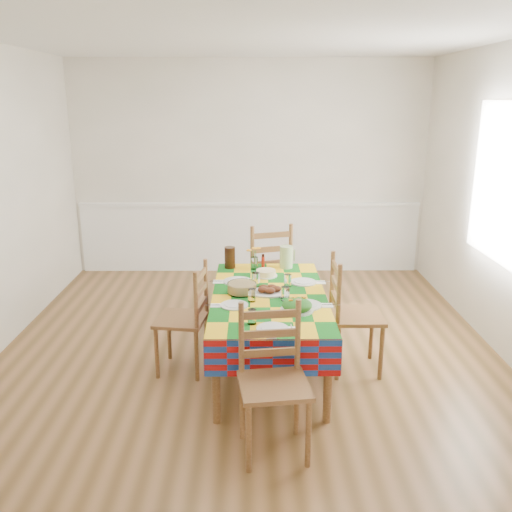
{
  "coord_description": "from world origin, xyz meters",
  "views": [
    {
      "loc": [
        0.04,
        -4.44,
        2.21
      ],
      "look_at": [
        0.07,
        -0.16,
        0.97
      ],
      "focal_mm": 38.0,
      "sensor_mm": 36.0,
      "label": 1
    }
  ],
  "objects": [
    {
      "name": "cake",
      "position": [
        0.16,
        0.2,
        0.7
      ],
      "size": [
        0.21,
        0.21,
        0.06
      ],
      "color": "silver",
      "rests_on": "dining_table"
    },
    {
      "name": "wainscot",
      "position": [
        0.0,
        2.48,
        0.49
      ],
      "size": [
        4.41,
        0.06,
        0.92
      ],
      "color": "white",
      "rests_on": "room"
    },
    {
      "name": "meat_platter",
      "position": [
        0.17,
        -0.25,
        0.7
      ],
      "size": [
        0.33,
        0.24,
        0.06
      ],
      "color": "silver",
      "rests_on": "dining_table"
    },
    {
      "name": "pasta_bowl",
      "position": [
        -0.05,
        -0.24,
        0.72
      ],
      "size": [
        0.24,
        0.24,
        0.09
      ],
      "color": "white",
      "rests_on": "dining_table"
    },
    {
      "name": "chair_left",
      "position": [
        -0.51,
        -0.28,
        0.46
      ],
      "size": [
        0.45,
        0.46,
        0.93
      ],
      "rotation": [
        0.0,
        0.0,
        -1.71
      ],
      "color": "brown",
      "rests_on": "room"
    },
    {
      "name": "hot_sauce",
      "position": [
        0.14,
        0.46,
        0.74
      ],
      "size": [
        0.03,
        0.03,
        0.13
      ],
      "primitive_type": "cylinder",
      "color": "red",
      "rests_on": "dining_table"
    },
    {
      "name": "serving_utensils",
      "position": [
        0.3,
        -0.38,
        0.68
      ],
      "size": [
        0.13,
        0.3,
        0.01
      ],
      "color": "black",
      "rests_on": "dining_table"
    },
    {
      "name": "setting_left_near",
      "position": [
        -0.06,
        -0.49,
        0.7
      ],
      "size": [
        0.39,
        0.23,
        0.1
      ],
      "rotation": [
        0.0,
        0.0,
        1.57
      ],
      "color": "silver",
      "rests_on": "dining_table"
    },
    {
      "name": "salad_platter",
      "position": [
        0.37,
        -0.63,
        0.71
      ],
      "size": [
        0.25,
        0.25,
        0.11
      ],
      "color": "silver",
      "rests_on": "dining_table"
    },
    {
      "name": "dining_table",
      "position": [
        0.17,
        -0.27,
        0.6
      ],
      "size": [
        0.93,
        1.73,
        0.67
      ],
      "color": "brown",
      "rests_on": "room"
    },
    {
      "name": "chair_right",
      "position": [
        0.85,
        -0.27,
        0.49
      ],
      "size": [
        0.42,
        0.44,
        0.99
      ],
      "rotation": [
        0.0,
        0.0,
        1.57
      ],
      "color": "brown",
      "rests_on": "room"
    },
    {
      "name": "room",
      "position": [
        0.0,
        0.0,
        1.35
      ],
      "size": [
        4.58,
        5.08,
        2.78
      ],
      "color": "brown",
      "rests_on": "ground"
    },
    {
      "name": "name_card",
      "position": [
        0.16,
        -1.12,
        0.68
      ],
      "size": [
        0.07,
        0.02,
        0.02
      ],
      "primitive_type": "cube",
      "color": "silver",
      "rests_on": "dining_table"
    },
    {
      "name": "setting_right_near",
      "position": [
        0.4,
        -0.49,
        0.7
      ],
      "size": [
        0.46,
        0.27,
        0.12
      ],
      "rotation": [
        0.0,
        0.0,
        -1.57
      ],
      "color": "silver",
      "rests_on": "dining_table"
    },
    {
      "name": "tea_pitcher",
      "position": [
        -0.18,
        0.46,
        0.77
      ],
      "size": [
        0.1,
        0.1,
        0.2
      ],
      "primitive_type": "cylinder",
      "color": "black",
      "rests_on": "dining_table"
    },
    {
      "name": "chair_far",
      "position": [
        0.18,
        0.81,
        0.51
      ],
      "size": [
        0.56,
        0.54,
        1.04
      ],
      "rotation": [
        0.0,
        0.0,
        3.41
      ],
      "color": "brown",
      "rests_on": "room"
    },
    {
      "name": "window_right",
      "position": [
        2.23,
        0.3,
        1.5
      ],
      "size": [
        0.0,
        1.4,
        1.4
      ],
      "primitive_type": "plane",
      "rotation": [
        0.0,
        -1.57,
        0.0
      ],
      "color": "white",
      "rests_on": "room"
    },
    {
      "name": "setting_right_far",
      "position": [
        0.43,
        -0.02,
        0.7
      ],
      "size": [
        0.43,
        0.25,
        0.11
      ],
      "rotation": [
        0.0,
        0.0,
        -1.57
      ],
      "color": "silver",
      "rests_on": "dining_table"
    },
    {
      "name": "flower_vase",
      "position": [
        0.05,
        0.41,
        0.77
      ],
      "size": [
        0.14,
        0.11,
        0.22
      ],
      "color": "white",
      "rests_on": "dining_table"
    },
    {
      "name": "setting_near_head",
      "position": [
        0.13,
        -0.94,
        0.7
      ],
      "size": [
        0.37,
        0.25,
        0.11
      ],
      "color": "silver",
      "rests_on": "dining_table"
    },
    {
      "name": "setting_left_far",
      "position": [
        -0.04,
        -0.0,
        0.7
      ],
      "size": [
        0.46,
        0.27,
        0.12
      ],
      "rotation": [
        0.0,
        0.0,
        1.57
      ],
      "color": "silver",
      "rests_on": "dining_table"
    },
    {
      "name": "green_pitcher",
      "position": [
        0.35,
        0.46,
        0.78
      ],
      "size": [
        0.12,
        0.12,
        0.21
      ],
      "primitive_type": "cylinder",
      "color": "#A3C38A",
      "rests_on": "dining_table"
    },
    {
      "name": "chair_near",
      "position": [
        0.17,
        -1.36,
        0.48
      ],
      "size": [
        0.48,
        0.46,
        0.98
      ],
      "rotation": [
        0.0,
        0.0,
        0.13
      ],
      "color": "brown",
      "rests_on": "room"
    }
  ]
}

